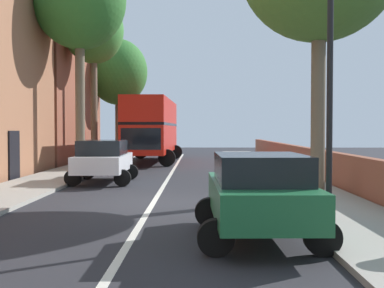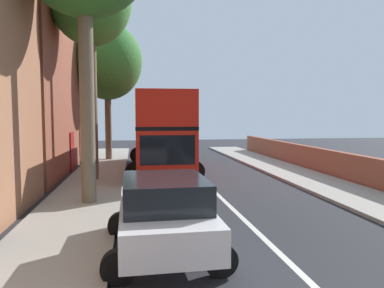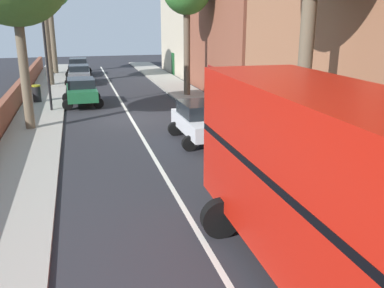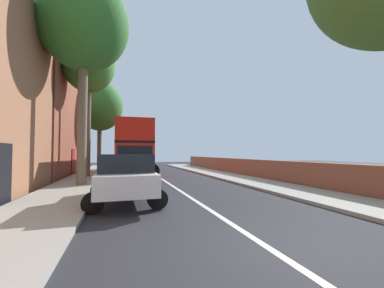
{
  "view_description": "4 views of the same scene",
  "coord_description": "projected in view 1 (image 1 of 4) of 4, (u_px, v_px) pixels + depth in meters",
  "views": [
    {
      "loc": [
        1.32,
        -13.83,
        2.16
      ],
      "look_at": [
        0.99,
        11.55,
        1.37
      ],
      "focal_mm": 44.23,
      "sensor_mm": 36.0,
      "label": 1
    },
    {
      "loc": [
        -3.1,
        -2.53,
        3.01
      ],
      "look_at": [
        -0.07,
        16.66,
        1.48
      ],
      "focal_mm": 34.14,
      "sensor_mm": 36.0,
      "label": 2
    },
    {
      "loc": [
        2.7,
        22.39,
        5.27
      ],
      "look_at": [
        -0.16,
        12.0,
        2.03
      ],
      "focal_mm": 38.96,
      "sensor_mm": 36.0,
      "label": 3
    },
    {
      "loc": [
        -2.64,
        -3.52,
        1.77
      ],
      "look_at": [
        1.94,
        11.75,
        2.37
      ],
      "focal_mm": 22.07,
      "sensor_mm": 36.0,
      "label": 4
    }
  ],
  "objects": [
    {
      "name": "road_centre_line",
      "position": [
        153.0,
        202.0,
        13.91
      ],
      "size": [
        0.16,
        54.0,
        0.01
      ],
      "primitive_type": "cube",
      "color": "silver",
      "rests_on": "ground"
    },
    {
      "name": "parked_car_white_left_2",
      "position": [
        103.0,
        159.0,
        19.01
      ],
      "size": [
        2.56,
        4.08,
        1.72
      ],
      "color": "silver",
      "rests_on": "ground"
    },
    {
      "name": "double_decker_bus",
      "position": [
        152.0,
        126.0,
        30.94
      ],
      "size": [
        3.71,
        10.6,
        4.06
      ],
      "color": "red",
      "rests_on": "ground"
    },
    {
      "name": "street_tree_left_0",
      "position": [
        118.0,
        72.0,
        35.89
      ],
      "size": [
        4.5,
        4.5,
        8.9
      ],
      "color": "brown",
      "rests_on": "sidewalk_left"
    },
    {
      "name": "boundary_wall_right",
      "position": [
        374.0,
        181.0,
        13.8
      ],
      "size": [
        0.36,
        54.0,
        1.3
      ],
      "primitive_type": "cube",
      "color": "brown",
      "rests_on": "ground"
    },
    {
      "name": "parked_car_green_right_1",
      "position": [
        259.0,
        191.0,
        9.19
      ],
      "size": [
        2.52,
        4.01,
        1.68
      ],
      "color": "#1E6038",
      "rests_on": "ground"
    },
    {
      "name": "street_tree_left_4",
      "position": [
        79.0,
        1.0,
        23.6
      ],
      "size": [
        4.66,
        4.66,
        11.04
      ],
      "color": "brown",
      "rests_on": "sidewalk_left"
    },
    {
      "name": "lamppost_right",
      "position": [
        330.0,
        57.0,
        10.67
      ],
      "size": [
        0.32,
        0.32,
        6.31
      ],
      "color": "black",
      "rests_on": "sidewalk_right"
    },
    {
      "name": "sidewalk_right",
      "position": [
        320.0,
        201.0,
        13.84
      ],
      "size": [
        2.6,
        60.0,
        0.12
      ],
      "primitive_type": "cube",
      "color": "#9E998E",
      "rests_on": "ground"
    },
    {
      "name": "ground_plane",
      "position": [
        153.0,
        203.0,
        13.91
      ],
      "size": [
        84.0,
        84.0,
        0.0
      ],
      "primitive_type": "plane",
      "color": "#28282D"
    },
    {
      "name": "street_tree_left_6",
      "position": [
        94.0,
        32.0,
        28.23
      ],
      "size": [
        3.59,
        3.59,
        9.94
      ],
      "color": "brown",
      "rests_on": "sidewalk_left"
    }
  ]
}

